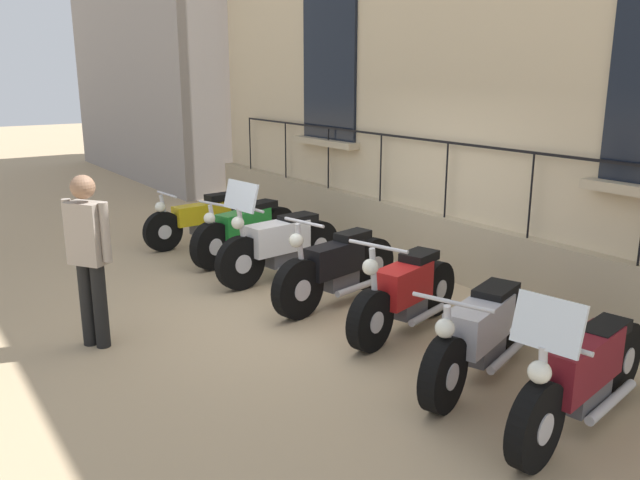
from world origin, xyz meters
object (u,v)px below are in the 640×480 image
motorcycle_green (246,231)px  motorcycle_red (405,294)px  motorcycle_white (279,245)px  motorcycle_maroon (583,376)px  motorcycle_yellow (204,219)px  motorcycle_silver (481,334)px  pedestrian_standing (89,251)px  motorcycle_black (337,270)px

motorcycle_green → motorcycle_red: 3.38m
motorcycle_white → motorcycle_red: size_ratio=1.07×
motorcycle_red → motorcycle_maroon: bearing=85.5°
motorcycle_green → motorcycle_maroon: size_ratio=0.92×
motorcycle_yellow → motorcycle_silver: size_ratio=1.02×
motorcycle_yellow → motorcycle_green: bearing=96.1°
motorcycle_silver → pedestrian_standing: (2.63, -2.66, 0.57)m
motorcycle_silver → motorcycle_black: bearing=-91.6°
motorcycle_black → pedestrian_standing: pedestrian_standing is taller
motorcycle_green → motorcycle_red: motorcycle_red is taller
motorcycle_yellow → motorcycle_black: 3.46m
motorcycle_yellow → motorcycle_green: size_ratio=1.06×
motorcycle_green → pedestrian_standing: bearing=34.9°
motorcycle_yellow → motorcycle_red: bearing=92.5°
motorcycle_silver → motorcycle_maroon: size_ratio=0.95×
motorcycle_green → motorcycle_black: size_ratio=1.01×
motorcycle_black → motorcycle_red: size_ratio=1.06×
motorcycle_red → motorcycle_silver: bearing=82.2°
motorcycle_maroon → motorcycle_white: bearing=-90.2°
motorcycle_black → pedestrian_standing: bearing=-8.3°
motorcycle_yellow → motorcycle_red: (-0.20, 4.54, 0.02)m
motorcycle_silver → pedestrian_standing: size_ratio=1.18×
motorcycle_black → motorcycle_maroon: 3.29m
motorcycle_white → motorcycle_black: motorcycle_white is taller
motorcycle_red → motorcycle_silver: (0.16, 1.18, 0.00)m
motorcycle_white → motorcycle_red: 2.29m
motorcycle_white → pedestrian_standing: (2.63, 0.80, 0.52)m
motorcycle_black → motorcycle_maroon: (0.08, 3.29, 0.01)m
motorcycle_red → motorcycle_silver: size_ratio=0.91×
motorcycle_silver → pedestrian_standing: 3.79m
motorcycle_white → motorcycle_maroon: size_ratio=0.93×
motorcycle_maroon → pedestrian_standing: 4.56m
motorcycle_yellow → motorcycle_black: size_ratio=1.06×
motorcycle_red → motorcycle_yellow: bearing=-87.5°
motorcycle_yellow → motorcycle_maroon: bearing=90.2°
motorcycle_black → motorcycle_red: bearing=95.2°
motorcycle_white → pedestrian_standing: 2.80m
motorcycle_white → motorcycle_red: (-0.16, 2.28, -0.06)m
motorcycle_white → motorcycle_black: size_ratio=1.01×
motorcycle_yellow → pedestrian_standing: size_ratio=1.20×
motorcycle_silver → motorcycle_maroon: bearing=89.3°
motorcycle_maroon → pedestrian_standing: pedestrian_standing is taller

